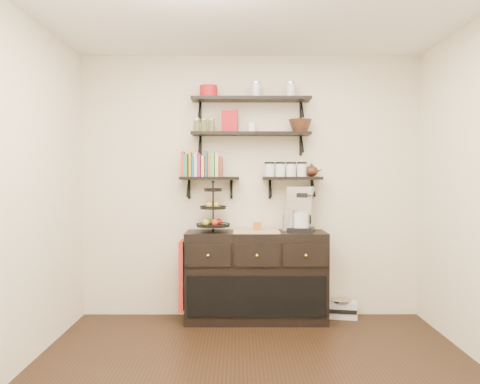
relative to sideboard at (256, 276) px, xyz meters
name	(u,v)px	position (x,y,z in m)	size (l,w,h in m)	color
floor	(256,382)	(-0.05, -1.51, -0.45)	(3.50, 3.50, 0.00)	black
back_wall	(251,186)	(-0.05, 0.24, 0.90)	(3.50, 0.02, 2.70)	#F3E6CE
left_wall	(6,192)	(-1.80, -1.51, 0.90)	(0.02, 3.50, 2.70)	#F3E6CE
shelf_top	(251,99)	(-0.05, 0.10, 1.78)	(1.20, 0.27, 0.23)	black
shelf_mid	(251,134)	(-0.05, 0.10, 1.43)	(1.20, 0.27, 0.23)	black
shelf_low_left	(210,179)	(-0.47, 0.12, 0.98)	(0.60, 0.25, 0.23)	black
shelf_low_right	(292,179)	(0.37, 0.12, 0.98)	(0.60, 0.25, 0.23)	black
cookbooks	(204,165)	(-0.52, 0.12, 1.11)	(0.43, 0.15, 0.26)	red
glass_canisters	(286,170)	(0.31, 0.12, 1.06)	(0.43, 0.10, 0.13)	silver
sideboard	(256,276)	(0.00, 0.00, 0.00)	(1.40, 0.50, 0.92)	black
fruit_stand	(213,215)	(-0.43, 0.00, 0.62)	(0.33, 0.33, 0.49)	black
candle	(257,226)	(0.01, 0.00, 0.50)	(0.08, 0.08, 0.08)	#955922
coffee_maker	(300,210)	(0.45, 0.03, 0.66)	(0.30, 0.30, 0.45)	black
thermal_carafe	(288,221)	(0.32, -0.02, 0.56)	(0.11, 0.11, 0.22)	silver
apron	(182,275)	(-0.73, -0.10, 0.03)	(0.04, 0.29, 0.68)	maroon
radio	(341,309)	(0.88, 0.10, -0.36)	(0.34, 0.25, 0.19)	silver
recipe_box	(230,121)	(-0.26, 0.10, 1.56)	(0.16, 0.06, 0.22)	#AF141A
walnut_bowl	(300,126)	(0.45, 0.10, 1.51)	(0.24, 0.24, 0.13)	black
ramekins	(252,128)	(-0.04, 0.10, 1.50)	(0.09, 0.09, 0.10)	white
teapot	(312,170)	(0.57, 0.12, 1.07)	(0.18, 0.14, 0.14)	#381B11
red_pot	(209,92)	(-0.48, 0.10, 1.86)	(0.18, 0.18, 0.12)	#AF141A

